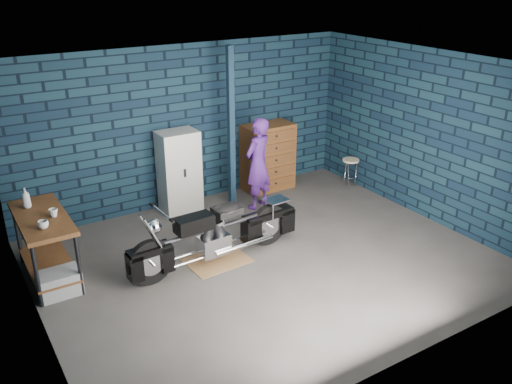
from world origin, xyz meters
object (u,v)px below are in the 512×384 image
motorcycle (216,230)px  shop_stool (350,173)px  workbench (47,247)px  storage_bin (60,283)px  person (258,164)px  locker (179,171)px  tool_chest (268,157)px

motorcycle → shop_stool: motorcycle is taller
workbench → storage_bin: size_ratio=2.79×
person → locker: size_ratio=1.14×
person → locker: 1.31m
person → tool_chest: person is taller
workbench → motorcycle: 2.23m
storage_bin → shop_stool: shop_stool is taller
storage_bin → locker: 2.87m
motorcycle → shop_stool: bearing=14.8°
person → motorcycle: bearing=18.7°
workbench → person: (3.55, 0.47, 0.33)m
storage_bin → person: bearing=14.9°
workbench → tool_chest: (4.15, 1.08, 0.15)m
motorcycle → person: bearing=37.6°
workbench → locker: 2.63m
storage_bin → tool_chest: tool_chest is taller
shop_stool → storage_bin: bearing=-171.9°
motorcycle → locker: size_ratio=1.62×
person → storage_bin: person is taller
storage_bin → shop_stool: 5.50m
tool_chest → shop_stool: size_ratio=2.19×
person → storage_bin: bearing=-7.2°
motorcycle → locker: bearing=77.7°
person → shop_stool: person is taller
workbench → tool_chest: size_ratio=1.15×
tool_chest → shop_stool: (1.31, -0.77, -0.33)m
storage_bin → locker: bearing=33.0°
storage_bin → workbench: bearing=92.5°
motorcycle → tool_chest: (2.06, 1.86, 0.12)m
person → tool_chest: 0.87m
workbench → person: person is taller
workbench → shop_stool: (5.46, 0.31, -0.18)m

